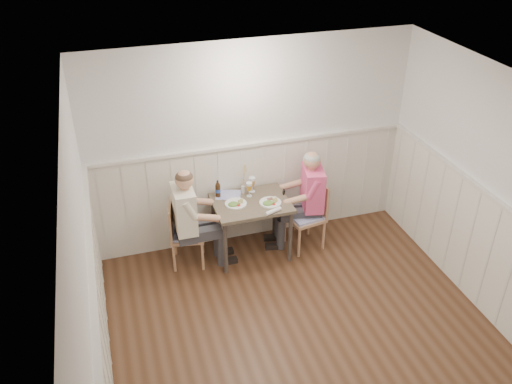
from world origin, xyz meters
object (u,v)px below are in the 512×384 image
at_px(diner_cream, 189,227).
at_px(grass_vase, 243,179).
at_px(dining_table, 251,209).
at_px(man_in_pink, 308,206).
at_px(chair_left, 183,232).
at_px(chair_right, 309,212).
at_px(beer_bottle, 218,190).

xyz_separation_m(diner_cream, grass_vase, (0.74, 0.28, 0.38)).
height_order(diner_cream, grass_vase, diner_cream).
distance_m(dining_table, grass_vase, 0.38).
xyz_separation_m(dining_table, man_in_pink, (0.75, -0.00, -0.09)).
bearing_deg(chair_left, chair_right, -3.07).
distance_m(dining_table, diner_cream, 0.78).
relative_size(dining_table, man_in_pink, 0.69).
distance_m(chair_right, diner_cream, 1.52).
relative_size(dining_table, grass_vase, 2.20).
distance_m(beer_bottle, grass_vase, 0.33).
height_order(chair_right, chair_left, chair_right).
distance_m(chair_right, man_in_pink, 0.08).
xyz_separation_m(chair_right, chair_left, (-1.58, 0.08, -0.03)).
relative_size(chair_left, beer_bottle, 3.75).
xyz_separation_m(chair_right, diner_cream, (-1.52, 0.00, 0.08)).
bearing_deg(man_in_pink, chair_right, -98.45).
bearing_deg(dining_table, grass_vase, 97.92).
xyz_separation_m(chair_right, beer_bottle, (-1.09, 0.27, 0.37)).
bearing_deg(diner_cream, beer_bottle, 32.26).
relative_size(chair_left, man_in_pink, 0.63).
height_order(chair_left, beer_bottle, beer_bottle).
bearing_deg(diner_cream, chair_left, 129.02).
bearing_deg(diner_cream, man_in_pink, 1.28).
distance_m(dining_table, chair_right, 0.76).
xyz_separation_m(diner_cream, beer_bottle, (0.43, 0.27, 0.29)).
distance_m(dining_table, chair_left, 0.86).
bearing_deg(chair_right, diner_cream, 179.85).
bearing_deg(beer_bottle, grass_vase, 1.50).
relative_size(dining_table, chair_left, 1.08).
xyz_separation_m(chair_right, grass_vase, (-0.77, 0.28, 0.45)).
distance_m(chair_right, beer_bottle, 1.18).
relative_size(dining_table, diner_cream, 0.68).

